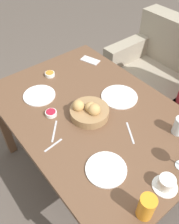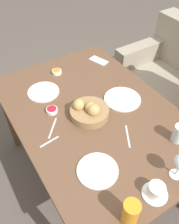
{
  "view_description": "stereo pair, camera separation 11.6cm",
  "coord_description": "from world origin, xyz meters",
  "px_view_note": "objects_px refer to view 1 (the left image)",
  "views": [
    {
      "loc": [
        0.82,
        -0.69,
        1.8
      ],
      "look_at": [
        0.01,
        -0.04,
        0.76
      ],
      "focal_mm": 38.0,
      "sensor_mm": 36.0,
      "label": 1
    },
    {
      "loc": [
        0.88,
        -0.59,
        1.8
      ],
      "look_at": [
        0.01,
        -0.04,
        0.76
      ],
      "focal_mm": 38.0,
      "sensor_mm": 36.0,
      "label": 2
    }
  ],
  "objects_px": {
    "jam_bowl_berry": "(51,113)",
    "bread_basket": "(89,111)",
    "juice_glass": "(146,207)",
    "jam_bowl_honey": "(50,74)",
    "spoon_coffee": "(53,145)",
    "coffee_cup": "(166,183)",
    "plate_near_left": "(39,95)",
    "cell_phone": "(90,60)",
    "fork_silver": "(130,133)",
    "knife_silver": "(54,131)",
    "plate_far_center": "(119,97)",
    "plate_near_right": "(106,169)",
    "water_tumbler": "(179,126)"
  },
  "relations": [
    {
      "from": "coffee_cup",
      "to": "spoon_coffee",
      "type": "height_order",
      "value": "coffee_cup"
    },
    {
      "from": "jam_bowl_honey",
      "to": "plate_near_right",
      "type": "bearing_deg",
      "value": -13.17
    },
    {
      "from": "bread_basket",
      "to": "coffee_cup",
      "type": "distance_m",
      "value": 0.6
    },
    {
      "from": "plate_far_center",
      "to": "juice_glass",
      "type": "height_order",
      "value": "juice_glass"
    },
    {
      "from": "plate_far_center",
      "to": "coffee_cup",
      "type": "height_order",
      "value": "coffee_cup"
    },
    {
      "from": "plate_near_left",
      "to": "knife_silver",
      "type": "bearing_deg",
      "value": -15.33
    },
    {
      "from": "bread_basket",
      "to": "spoon_coffee",
      "type": "xyz_separation_m",
      "value": [
        0.06,
        -0.3,
        -0.04
      ]
    },
    {
      "from": "fork_silver",
      "to": "coffee_cup",
      "type": "bearing_deg",
      "value": -18.13
    },
    {
      "from": "juice_glass",
      "to": "cell_phone",
      "type": "height_order",
      "value": "juice_glass"
    },
    {
      "from": "spoon_coffee",
      "to": "coffee_cup",
      "type": "bearing_deg",
      "value": 27.82
    },
    {
      "from": "plate_near_left",
      "to": "jam_bowl_berry",
      "type": "relative_size",
      "value": 3.0
    },
    {
      "from": "water_tumbler",
      "to": "jam_bowl_honey",
      "type": "relative_size",
      "value": 1.53
    },
    {
      "from": "plate_far_center",
      "to": "jam_bowl_berry",
      "type": "distance_m",
      "value": 0.47
    },
    {
      "from": "bread_basket",
      "to": "jam_bowl_honey",
      "type": "xyz_separation_m",
      "value": [
        -0.51,
        0.03,
        -0.03
      ]
    },
    {
      "from": "fork_silver",
      "to": "cell_phone",
      "type": "height_order",
      "value": "cell_phone"
    },
    {
      "from": "jam_bowl_berry",
      "to": "plate_far_center",
      "type": "bearing_deg",
      "value": 72.22
    },
    {
      "from": "plate_near_left",
      "to": "knife_silver",
      "type": "distance_m",
      "value": 0.34
    },
    {
      "from": "jam_bowl_honey",
      "to": "knife_silver",
      "type": "bearing_deg",
      "value": -29.24
    },
    {
      "from": "bread_basket",
      "to": "juice_glass",
      "type": "xyz_separation_m",
      "value": [
        0.63,
        -0.19,
        0.03
      ]
    },
    {
      "from": "plate_near_left",
      "to": "cell_phone",
      "type": "xyz_separation_m",
      "value": [
        -0.12,
        0.54,
        -0.0
      ]
    },
    {
      "from": "jam_bowl_berry",
      "to": "plate_near_right",
      "type": "bearing_deg",
      "value": 1.07
    },
    {
      "from": "juice_glass",
      "to": "bread_basket",
      "type": "bearing_deg",
      "value": 163.31
    },
    {
      "from": "plate_near_right",
      "to": "cell_phone",
      "type": "distance_m",
      "value": 1.01
    },
    {
      "from": "jam_bowl_honey",
      "to": "cell_phone",
      "type": "distance_m",
      "value": 0.36
    },
    {
      "from": "plate_far_center",
      "to": "cell_phone",
      "type": "relative_size",
      "value": 1.49
    },
    {
      "from": "plate_near_left",
      "to": "coffee_cup",
      "type": "bearing_deg",
      "value": 8.12
    },
    {
      "from": "plate_near_left",
      "to": "plate_near_right",
      "type": "xyz_separation_m",
      "value": [
        0.72,
        -0.02,
        0.0
      ]
    },
    {
      "from": "plate_near_left",
      "to": "juice_glass",
      "type": "xyz_separation_m",
      "value": [
        0.99,
        -0.04,
        0.06
      ]
    },
    {
      "from": "plate_near_right",
      "to": "jam_bowl_berry",
      "type": "bearing_deg",
      "value": -178.93
    },
    {
      "from": "juice_glass",
      "to": "plate_near_left",
      "type": "bearing_deg",
      "value": 177.71
    },
    {
      "from": "juice_glass",
      "to": "jam_bowl_honey",
      "type": "bearing_deg",
      "value": 169.11
    },
    {
      "from": "plate_far_center",
      "to": "jam_bowl_berry",
      "type": "xyz_separation_m",
      "value": [
        -0.14,
        -0.45,
        0.01
      ]
    },
    {
      "from": "jam_bowl_berry",
      "to": "bread_basket",
      "type": "bearing_deg",
      "value": 49.62
    },
    {
      "from": "plate_near_left",
      "to": "juice_glass",
      "type": "distance_m",
      "value": 0.99
    },
    {
      "from": "water_tumbler",
      "to": "coffee_cup",
      "type": "height_order",
      "value": "water_tumbler"
    },
    {
      "from": "jam_bowl_honey",
      "to": "bread_basket",
      "type": "bearing_deg",
      "value": -3.46
    },
    {
      "from": "plate_near_left",
      "to": "knife_silver",
      "type": "relative_size",
      "value": 1.68
    },
    {
      "from": "cell_phone",
      "to": "fork_silver",
      "type": "bearing_deg",
      "value": -21.54
    },
    {
      "from": "bread_basket",
      "to": "juice_glass",
      "type": "relative_size",
      "value": 1.76
    },
    {
      "from": "bread_basket",
      "to": "jam_bowl_honey",
      "type": "relative_size",
      "value": 3.34
    },
    {
      "from": "coffee_cup",
      "to": "jam_bowl_berry",
      "type": "distance_m",
      "value": 0.78
    },
    {
      "from": "plate_near_left",
      "to": "jam_bowl_honey",
      "type": "bearing_deg",
      "value": 130.24
    },
    {
      "from": "bread_basket",
      "to": "coffee_cup",
      "type": "height_order",
      "value": "bread_basket"
    },
    {
      "from": "plate_near_left",
      "to": "jam_bowl_berry",
      "type": "distance_m",
      "value": 0.21
    },
    {
      "from": "plate_near_right",
      "to": "plate_far_center",
      "type": "relative_size",
      "value": 0.87
    },
    {
      "from": "juice_glass",
      "to": "coffee_cup",
      "type": "xyz_separation_m",
      "value": [
        -0.02,
        0.18,
        -0.04
      ]
    },
    {
      "from": "plate_far_center",
      "to": "coffee_cup",
      "type": "bearing_deg",
      "value": -24.58
    },
    {
      "from": "bread_basket",
      "to": "fork_silver",
      "type": "bearing_deg",
      "value": 21.19
    },
    {
      "from": "bread_basket",
      "to": "juice_glass",
      "type": "distance_m",
      "value": 0.66
    },
    {
      "from": "bread_basket",
      "to": "plate_far_center",
      "type": "xyz_separation_m",
      "value": [
        -0.01,
        0.27,
        -0.04
      ]
    }
  ]
}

